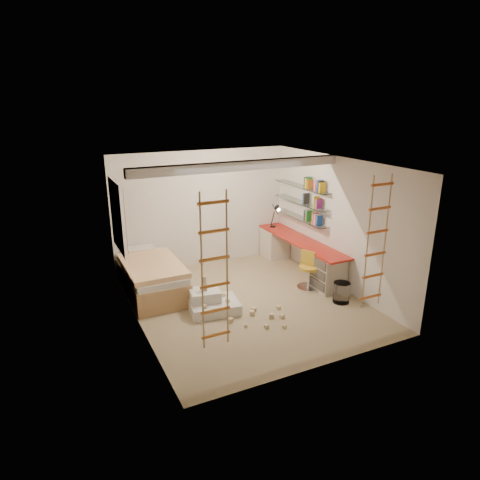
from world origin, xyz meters
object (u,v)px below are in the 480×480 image
desk (300,255)px  play_platform (212,303)px  bed (151,277)px  swivel_chair (309,275)px

desk → play_platform: (-2.43, -0.86, -0.25)m
bed → desk: bearing=-6.5°
desk → swivel_chair: bearing=-111.1°
swivel_chair → desk: bearing=68.9°
swivel_chair → play_platform: (-2.11, -0.04, -0.14)m
desk → swivel_chair: 0.89m
play_platform → desk: bearing=19.5°
desk → swivel_chair: (-0.32, -0.82, -0.11)m
desk → bed: 3.22m
play_platform → bed: bearing=122.1°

